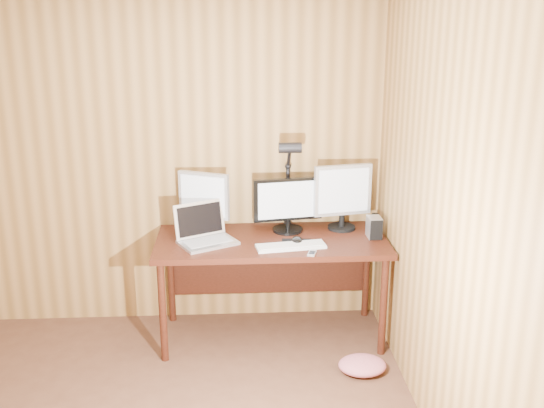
{
  "coord_description": "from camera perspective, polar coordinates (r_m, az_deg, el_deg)",
  "views": [
    {
      "loc": [
        0.69,
        -2.51,
        2.28
      ],
      "look_at": [
        0.93,
        1.58,
        1.02
      ],
      "focal_mm": 42.0,
      "sensor_mm": 36.0,
      "label": 1
    }
  ],
  "objects": [
    {
      "name": "phone",
      "position": [
        4.16,
        3.6,
        -4.42
      ],
      "size": [
        0.07,
        0.1,
        0.01
      ],
      "rotation": [
        0.0,
        0.0,
        -0.31
      ],
      "color": "silver",
      "rests_on": "desk"
    },
    {
      "name": "desk",
      "position": [
        4.53,
        -0.09,
        -4.29
      ],
      "size": [
        1.6,
        0.7,
        0.75
      ],
      "color": "#38150B",
      "rests_on": "floor"
    },
    {
      "name": "desk_lamp",
      "position": [
        4.51,
        1.54,
        2.96
      ],
      "size": [
        0.16,
        0.23,
        0.69
      ],
      "rotation": [
        0.0,
        0.0,
        0.06
      ],
      "color": "black",
      "rests_on": "desk"
    },
    {
      "name": "monitor_right",
      "position": [
        4.57,
        6.35,
        0.83
      ],
      "size": [
        0.42,
        0.2,
        0.48
      ],
      "rotation": [
        0.0,
        0.0,
        0.19
      ],
      "color": "black",
      "rests_on": "desk"
    },
    {
      "name": "speaker",
      "position": [
        4.64,
        9.21,
        -1.58
      ],
      "size": [
        0.05,
        0.05,
        0.12
      ],
      "primitive_type": "cylinder",
      "color": "black",
      "rests_on": "desk"
    },
    {
      "name": "room_shell",
      "position": [
        2.8,
        -17.49,
        -5.31
      ],
      "size": [
        4.0,
        4.0,
        4.0
      ],
      "color": "#52301F",
      "rests_on": "ground"
    },
    {
      "name": "laptop",
      "position": [
        4.37,
        -6.09,
        -2.58
      ],
      "size": [
        0.46,
        0.42,
        0.26
      ],
      "rotation": [
        0.0,
        0.0,
        0.48
      ],
      "color": "silver",
      "rests_on": "desk"
    },
    {
      "name": "fabric_pile",
      "position": [
        4.32,
        8.09,
        -14.13
      ],
      "size": [
        0.33,
        0.27,
        0.1
      ],
      "primitive_type": null,
      "rotation": [
        0.0,
        0.0,
        0.05
      ],
      "color": "#C05D69",
      "rests_on": "floor"
    },
    {
      "name": "keyboard",
      "position": [
        4.26,
        1.69,
        -3.79
      ],
      "size": [
        0.48,
        0.21,
        0.02
      ],
      "rotation": [
        0.0,
        0.0,
        0.15
      ],
      "color": "white",
      "rests_on": "desk"
    },
    {
      "name": "mousepad",
      "position": [
        4.34,
        2.25,
        -3.52
      ],
      "size": [
        0.22,
        0.18,
        0.0
      ],
      "primitive_type": "cube",
      "rotation": [
        0.0,
        0.0,
        -0.08
      ],
      "color": "black",
      "rests_on": "desk"
    },
    {
      "name": "monitor_left",
      "position": [
        4.53,
        -6.12,
        0.37
      ],
      "size": [
        0.36,
        0.19,
        0.43
      ],
      "rotation": [
        0.0,
        0.0,
        -0.41
      ],
      "color": "black",
      "rests_on": "desk"
    },
    {
      "name": "hard_drive",
      "position": [
        4.49,
        9.15,
        -2.08
      ],
      "size": [
        0.1,
        0.14,
        0.15
      ],
      "rotation": [
        0.0,
        0.0,
        0.03
      ],
      "color": "silver",
      "rests_on": "desk"
    },
    {
      "name": "monitor_center",
      "position": [
        4.51,
        1.44,
        -0.02
      ],
      "size": [
        0.5,
        0.22,
        0.39
      ],
      "rotation": [
        0.0,
        0.0,
        0.16
      ],
      "color": "black",
      "rests_on": "desk"
    },
    {
      "name": "mouse",
      "position": [
        4.33,
        2.25,
        -3.25
      ],
      "size": [
        0.08,
        0.12,
        0.04
      ],
      "primitive_type": "ellipsoid",
      "rotation": [
        0.0,
        0.0,
        0.04
      ],
      "color": "black",
      "rests_on": "mousepad"
    }
  ]
}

